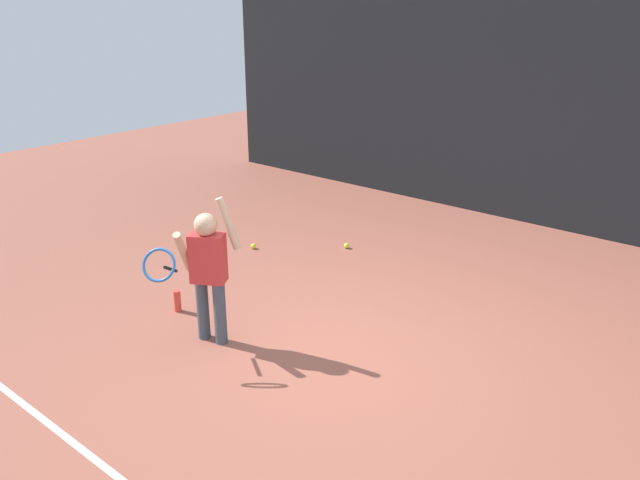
# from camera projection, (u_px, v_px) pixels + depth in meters

# --- Properties ---
(ground_plane) EXTENTS (20.00, 20.00, 0.00)m
(ground_plane) POSITION_uv_depth(u_px,v_px,m) (343.00, 357.00, 5.55)
(ground_plane) COLOR brown
(back_fence_windscreen) EXTENTS (11.41, 0.08, 3.90)m
(back_fence_windscreen) POSITION_uv_depth(u_px,v_px,m) (564.00, 79.00, 8.06)
(back_fence_windscreen) COLOR black
(back_fence_windscreen) RESTS_ON ground
(fence_post_0) EXTENTS (0.09, 0.09, 4.05)m
(fence_post_0) POSITION_uv_depth(u_px,v_px,m) (254.00, 50.00, 11.40)
(fence_post_0) COLOR slate
(fence_post_0) RESTS_ON ground
(fence_post_1) EXTENTS (0.09, 0.09, 4.05)m
(fence_post_1) POSITION_uv_depth(u_px,v_px,m) (566.00, 72.00, 8.07)
(fence_post_1) COLOR slate
(fence_post_1) RESTS_ON ground
(tennis_player) EXTENTS (0.50, 0.82, 1.35)m
(tennis_player) POSITION_uv_depth(u_px,v_px,m) (206.00, 267.00, 5.56)
(tennis_player) COLOR #3F4C59
(tennis_player) RESTS_ON ground
(water_bottle) EXTENTS (0.07, 0.07, 0.22)m
(water_bottle) POSITION_uv_depth(u_px,v_px,m) (177.00, 301.00, 6.32)
(water_bottle) COLOR #D83F33
(water_bottle) RESTS_ON ground
(tennis_ball_4) EXTENTS (0.07, 0.07, 0.07)m
(tennis_ball_4) POSITION_uv_depth(u_px,v_px,m) (347.00, 246.00, 7.94)
(tennis_ball_4) COLOR #CCE033
(tennis_ball_4) RESTS_ON ground
(tennis_ball_6) EXTENTS (0.07, 0.07, 0.07)m
(tennis_ball_6) POSITION_uv_depth(u_px,v_px,m) (253.00, 246.00, 7.93)
(tennis_ball_6) COLOR #CCE033
(tennis_ball_6) RESTS_ON ground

